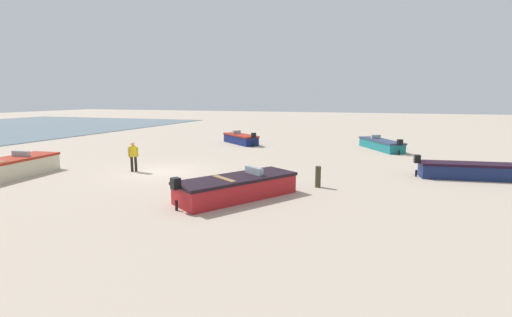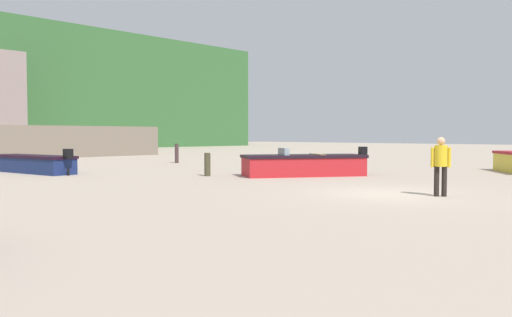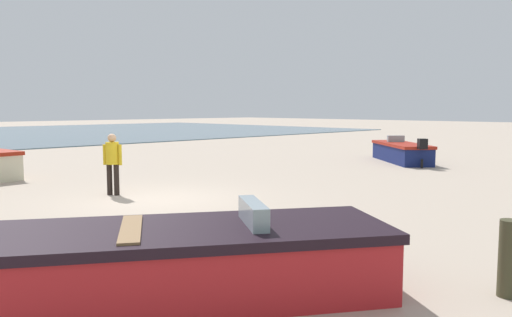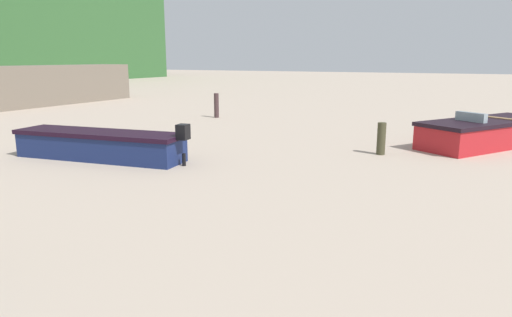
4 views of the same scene
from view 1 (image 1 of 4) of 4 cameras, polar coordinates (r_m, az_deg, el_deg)
The scene contains 8 objects.
ground_plane at distance 20.27m, azimuth -14.78°, elevation -2.01°, with size 160.00×160.00×0.00m, color #B4A18E.
boat_navy_1 at distance 20.77m, azimuth 30.87°, elevation -1.67°, with size 1.83×5.33×1.11m.
boat_teal_2 at distance 29.38m, azimuth 18.97°, elevation 2.09°, with size 4.99×3.50×1.08m.
boat_red_3 at distance 14.47m, azimuth -3.03°, elevation -4.51°, with size 5.11×4.16×1.18m.
boat_cream_4 at distance 21.93m, azimuth -34.48°, elevation -1.27°, with size 5.61×2.21×1.25m.
boat_navy_5 at distance 31.29m, azimuth -2.43°, elevation 3.08°, with size 3.77×4.07×1.13m.
mooring_post_mid_beach at distance 16.42m, azimuth 9.68°, elevation -2.83°, with size 0.25×0.25×0.95m, color #3F3C27.
beach_walker_foreground at distance 20.56m, azimuth -18.66°, elevation 0.66°, with size 0.47×0.49×1.62m.
Camera 1 is at (16.48, 11.11, 3.97)m, focal length 25.55 mm.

